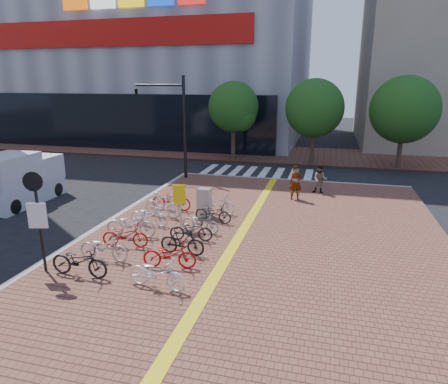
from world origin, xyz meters
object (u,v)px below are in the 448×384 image
(bike_3, at_px, (131,224))
(bike_8, at_px, (170,255))
(notice_sign, at_px, (37,210))
(pedestrian_b, at_px, (320,179))
(box_truck, at_px, (19,180))
(bike_11, at_px, (200,222))
(traffic_light_pole, at_px, (162,108))
(utility_box, at_px, (204,203))
(bike_0, at_px, (79,261))
(bike_2, at_px, (125,235))
(bike_9, at_px, (182,241))
(bike_12, at_px, (213,213))
(bike_5, at_px, (162,205))
(bike_6, at_px, (171,200))
(bike_1, at_px, (104,247))
(bike_7, at_px, (157,273))
(bike_10, at_px, (191,230))
(yellow_sign, at_px, (180,199))
(bike_4, at_px, (149,215))
(bike_13, at_px, (216,203))
(pedestrian_a, at_px, (296,183))

(bike_3, relative_size, bike_8, 1.12)
(notice_sign, bearing_deg, pedestrian_b, 55.07)
(pedestrian_b, relative_size, box_truck, 0.34)
(bike_11, height_order, traffic_light_pole, traffic_light_pole)
(utility_box, bearing_deg, bike_0, -107.58)
(utility_box, bearing_deg, pedestrian_b, 47.25)
(bike_0, bearing_deg, bike_2, -6.14)
(bike_2, relative_size, bike_8, 0.97)
(pedestrian_b, height_order, notice_sign, notice_sign)
(bike_9, distance_m, bike_12, 3.50)
(bike_5, relative_size, bike_6, 0.97)
(bike_1, height_order, utility_box, utility_box)
(bike_3, relative_size, bike_6, 1.03)
(utility_box, bearing_deg, box_truck, -179.79)
(bike_7, relative_size, bike_10, 1.13)
(notice_sign, xyz_separation_m, box_truck, (-6.49, 6.48, -1.00))
(bike_9, bearing_deg, yellow_sign, 23.84)
(traffic_light_pole, relative_size, box_truck, 1.36)
(bike_6, xyz_separation_m, utility_box, (1.81, -0.50, 0.15))
(utility_box, bearing_deg, bike_1, -110.07)
(bike_4, relative_size, yellow_sign, 0.91)
(bike_11, relative_size, box_truck, 0.35)
(bike_9, distance_m, bike_13, 4.72)
(pedestrian_a, xyz_separation_m, utility_box, (-3.74, -3.74, -0.24))
(notice_sign, distance_m, box_truck, 9.22)
(bike_1, bearing_deg, bike_9, -65.81)
(bike_4, relative_size, utility_box, 1.31)
(bike_7, bearing_deg, bike_5, 27.36)
(bike_6, bearing_deg, bike_5, 179.85)
(box_truck, bearing_deg, pedestrian_a, 15.55)
(bike_10, bearing_deg, bike_1, 128.67)
(pedestrian_b, bearing_deg, utility_box, -127.14)
(bike_10, height_order, pedestrian_a, pedestrian_a)
(pedestrian_a, height_order, utility_box, pedestrian_a)
(bike_7, relative_size, yellow_sign, 1.00)
(bike_13, xyz_separation_m, notice_sign, (-3.74, -7.09, 1.60))
(bike_0, height_order, bike_12, bike_0)
(utility_box, height_order, yellow_sign, yellow_sign)
(bike_7, height_order, pedestrian_b, pedestrian_b)
(bike_1, distance_m, pedestrian_b, 12.61)
(bike_9, bearing_deg, bike_7, -175.19)
(bike_10, bearing_deg, bike_6, 24.97)
(bike_3, bearing_deg, pedestrian_a, -49.01)
(bike_8, bearing_deg, bike_4, 24.71)
(bike_7, height_order, yellow_sign, yellow_sign)
(bike_4, xyz_separation_m, bike_8, (2.38, -3.51, 0.01))
(bike_0, distance_m, traffic_light_pole, 14.22)
(bike_0, bearing_deg, bike_4, -1.49)
(pedestrian_a, bearing_deg, bike_6, -166.24)
(bike_4, xyz_separation_m, bike_7, (2.54, -4.86, 0.04))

